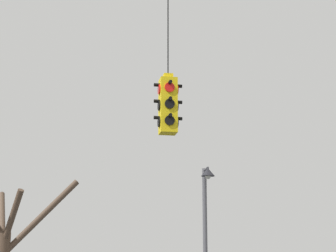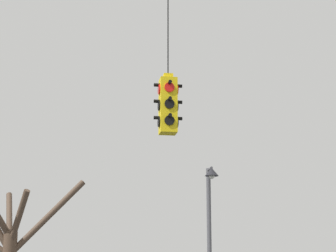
{
  "view_description": "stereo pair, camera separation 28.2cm",
  "coord_description": "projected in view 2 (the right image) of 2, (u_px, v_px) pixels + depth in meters",
  "views": [
    {
      "loc": [
        -4.16,
        -12.33,
        1.95
      ],
      "look_at": [
        -1.84,
        0.24,
        4.99
      ],
      "focal_mm": 70.0,
      "sensor_mm": 36.0,
      "label": 1
    },
    {
      "loc": [
        -3.88,
        -12.38,
        1.95
      ],
      "look_at": [
        -1.84,
        0.24,
        4.99
      ],
      "focal_mm": 70.0,
      "sensor_mm": 36.0,
      "label": 2
    }
  ],
  "objects": [
    {
      "name": "traffic_light_over_intersection",
      "position": [
        168.0,
        104.0,
        13.24
      ],
      "size": [
        0.58,
        0.58,
        3.66
      ],
      "color": "yellow"
    },
    {
      "name": "street_lamp",
      "position": [
        210.0,
        231.0,
        17.38
      ],
      "size": [
        0.37,
        0.65,
        4.96
      ],
      "color": "#515156",
      "rests_on": "ground_plane"
    }
  ]
}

